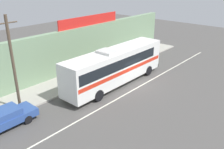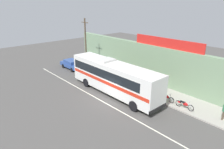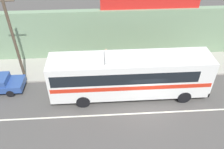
{
  "view_description": "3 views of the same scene",
  "coord_description": "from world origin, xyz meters",
  "px_view_note": "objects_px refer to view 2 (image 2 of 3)",
  "views": [
    {
      "loc": [
        -18.15,
        -12.92,
        10.18
      ],
      "look_at": [
        -1.36,
        1.66,
        1.02
      ],
      "focal_mm": 38.9,
      "sensor_mm": 36.0,
      "label": 1
    },
    {
      "loc": [
        14.27,
        -12.54,
        9.85
      ],
      "look_at": [
        -2.37,
        2.22,
        1.75
      ],
      "focal_mm": 32.34,
      "sensor_mm": 36.0,
      "label": 2
    },
    {
      "loc": [
        -3.44,
        -12.49,
        12.88
      ],
      "look_at": [
        -2.48,
        2.29,
        1.39
      ],
      "focal_mm": 37.05,
      "sensor_mm": 36.0,
      "label": 3
    }
  ],
  "objects_px": {
    "utility_pole": "(86,44)",
    "motorcycle_orange": "(184,104)",
    "motorcycle_black": "(166,97)",
    "parked_car": "(72,64)",
    "pedestrian_far_left": "(129,72)",
    "intercity_bus": "(113,76)",
    "pedestrian_by_curb": "(224,110)"
  },
  "relations": [
    {
      "from": "utility_pole",
      "to": "motorcycle_black",
      "type": "height_order",
      "value": "utility_pole"
    },
    {
      "from": "parked_car",
      "to": "motorcycle_black",
      "type": "height_order",
      "value": "parked_car"
    },
    {
      "from": "intercity_bus",
      "to": "motorcycle_orange",
      "type": "bearing_deg",
      "value": 19.91
    },
    {
      "from": "intercity_bus",
      "to": "parked_car",
      "type": "height_order",
      "value": "intercity_bus"
    },
    {
      "from": "intercity_bus",
      "to": "pedestrian_by_curb",
      "type": "height_order",
      "value": "intercity_bus"
    },
    {
      "from": "parked_car",
      "to": "pedestrian_by_curb",
      "type": "height_order",
      "value": "pedestrian_by_curb"
    },
    {
      "from": "pedestrian_by_curb",
      "to": "motorcycle_black",
      "type": "bearing_deg",
      "value": -172.64
    },
    {
      "from": "pedestrian_far_left",
      "to": "motorcycle_orange",
      "type": "bearing_deg",
      "value": -9.72
    },
    {
      "from": "parked_car",
      "to": "pedestrian_far_left",
      "type": "relative_size",
      "value": 2.63
    },
    {
      "from": "intercity_bus",
      "to": "parked_car",
      "type": "bearing_deg",
      "value": 173.75
    },
    {
      "from": "pedestrian_far_left",
      "to": "motorcycle_black",
      "type": "bearing_deg",
      "value": -12.31
    },
    {
      "from": "parked_car",
      "to": "intercity_bus",
      "type": "bearing_deg",
      "value": -6.25
    },
    {
      "from": "intercity_bus",
      "to": "motorcycle_orange",
      "type": "relative_size",
      "value": 6.4
    },
    {
      "from": "intercity_bus",
      "to": "parked_car",
      "type": "xyz_separation_m",
      "value": [
        -10.79,
        1.18,
        -1.33
      ]
    },
    {
      "from": "parked_car",
      "to": "utility_pole",
      "type": "bearing_deg",
      "value": 35.53
    },
    {
      "from": "motorcycle_orange",
      "to": "intercity_bus",
      "type": "bearing_deg",
      "value": -160.09
    },
    {
      "from": "motorcycle_black",
      "to": "motorcycle_orange",
      "type": "relative_size",
      "value": 1.0
    },
    {
      "from": "utility_pole",
      "to": "motorcycle_orange",
      "type": "distance_m",
      "value": 16.5
    },
    {
      "from": "intercity_bus",
      "to": "pedestrian_by_curb",
      "type": "distance_m",
      "value": 11.11
    },
    {
      "from": "utility_pole",
      "to": "pedestrian_by_curb",
      "type": "distance_m",
      "value": 19.62
    },
    {
      "from": "utility_pole",
      "to": "pedestrian_by_curb",
      "type": "bearing_deg",
      "value": 2.39
    },
    {
      "from": "pedestrian_far_left",
      "to": "utility_pole",
      "type": "bearing_deg",
      "value": -167.61
    },
    {
      "from": "motorcycle_orange",
      "to": "pedestrian_by_curb",
      "type": "bearing_deg",
      "value": 12.78
    },
    {
      "from": "intercity_bus",
      "to": "pedestrian_by_curb",
      "type": "xyz_separation_m",
      "value": [
        10.54,
        3.38,
        -0.96
      ]
    },
    {
      "from": "utility_pole",
      "to": "pedestrian_far_left",
      "type": "bearing_deg",
      "value": 12.39
    },
    {
      "from": "motorcycle_black",
      "to": "pedestrian_by_curb",
      "type": "bearing_deg",
      "value": 7.36
    },
    {
      "from": "parked_car",
      "to": "utility_pole",
      "type": "height_order",
      "value": "utility_pole"
    },
    {
      "from": "parked_car",
      "to": "utility_pole",
      "type": "relative_size",
      "value": 0.59
    },
    {
      "from": "pedestrian_by_curb",
      "to": "pedestrian_far_left",
      "type": "relative_size",
      "value": 0.98
    },
    {
      "from": "intercity_bus",
      "to": "utility_pole",
      "type": "distance_m",
      "value": 9.41
    },
    {
      "from": "intercity_bus",
      "to": "motorcycle_black",
      "type": "bearing_deg",
      "value": 27.42
    },
    {
      "from": "utility_pole",
      "to": "pedestrian_by_curb",
      "type": "relative_size",
      "value": 4.49
    }
  ]
}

